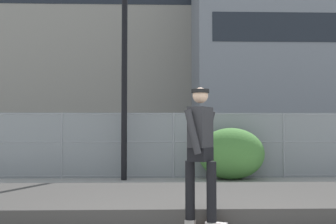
{
  "coord_description": "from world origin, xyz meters",
  "views": [
    {
      "loc": [
        -0.55,
        -4.97,
        1.36
      ],
      "look_at": [
        -0.24,
        4.54,
        1.76
      ],
      "focal_mm": 45.67,
      "sensor_mm": 36.0,
      "label": 1
    }
  ],
  "objects": [
    {
      "name": "parked_car_near",
      "position": [
        -2.06,
        10.43,
        0.84
      ],
      "size": [
        4.55,
        2.27,
        1.66
      ],
      "color": "#B7BABF",
      "rests_on": "ground_plane"
    },
    {
      "name": "skater",
      "position": [
        0.07,
        0.7,
        1.13
      ],
      "size": [
        0.68,
        0.62,
        1.85
      ],
      "color": "#B2ADA8",
      "rests_on": "skateboard"
    },
    {
      "name": "street_lamp",
      "position": [
        -1.37,
        6.71,
        4.61
      ],
      "size": [
        0.44,
        0.44,
        7.51
      ],
      "color": "black",
      "rests_on": "ground_plane"
    },
    {
      "name": "gravel_berm",
      "position": [
        0.0,
        2.23,
        0.15
      ],
      "size": [
        10.84,
        2.93,
        0.3
      ],
      "primitive_type": "cube",
      "color": "#3D3A38",
      "rests_on": "ground_plane"
    },
    {
      "name": "parked_car_mid",
      "position": [
        4.29,
        10.71,
        0.84
      ],
      "size": [
        4.55,
        2.26,
        1.66
      ],
      "color": "black",
      "rests_on": "ground_plane"
    },
    {
      "name": "office_block",
      "position": [
        16.68,
        37.14,
        8.04
      ],
      "size": [
        26.97,
        14.16,
        16.09
      ],
      "color": "slate",
      "rests_on": "ground_plane"
    },
    {
      "name": "chain_fence",
      "position": [
        0.0,
        7.2,
        0.93
      ],
      "size": [
        19.07,
        0.06,
        1.85
      ],
      "color": "gray",
      "rests_on": "ground_plane"
    },
    {
      "name": "library_building",
      "position": [
        -8.81,
        45.51,
        12.33
      ],
      "size": [
        27.0,
        15.65,
        24.65
      ],
      "color": "gray",
      "rests_on": "ground_plane"
    },
    {
      "name": "shrub_left",
      "position": [
        1.57,
        6.76,
        0.71
      ],
      "size": [
        1.83,
        1.5,
        1.42
      ],
      "color": "#477F38",
      "rests_on": "ground_plane"
    }
  ]
}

